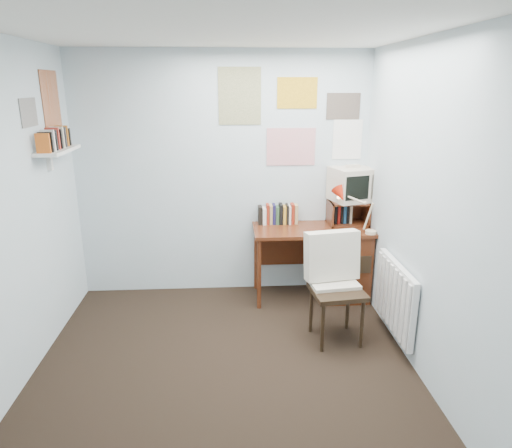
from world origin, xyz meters
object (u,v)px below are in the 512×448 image
Objects in this scene: desk_chair at (337,292)px; wall_shelf at (58,150)px; crt_tv at (352,183)px; desk_lamp at (372,214)px; desk at (337,260)px; radiator at (395,297)px; tv_riser at (348,213)px.

desk_chair is 2.68m from wall_shelf.
crt_tv is 2.80m from wall_shelf.
desk_lamp is 0.64× the size of wall_shelf.
radiator is at bearing -72.76° from desk.
desk_chair is 1.48× the size of wall_shelf.
crt_tv reaches higher than desk_lamp.
radiator is at bearing -80.72° from tv_riser.
desk_chair is 1.15× the size of radiator.
desk reaches higher than radiator.
wall_shelf reaches higher than desk_lamp.
crt_tv is at bearing 10.63° from wall_shelf.
crt_tv is 0.64× the size of wall_shelf.
wall_shelf is (-2.86, 0.55, 1.20)m from radiator.
desk is at bearing 8.40° from wall_shelf.
crt_tv is 0.49× the size of radiator.
tv_riser is at bearing 10.32° from wall_shelf.
desk is 1.94× the size of wall_shelf.
crt_tv is 1.32m from radiator.
wall_shelf reaches higher than desk_chair.
tv_riser reaches higher than desk.
tv_riser is 0.65× the size of wall_shelf.
crt_tv is at bearing 41.59° from desk.
radiator is at bearing -77.91° from desk_lamp.
desk_chair is 0.95m from desk_lamp.
wall_shelf is (-2.72, -0.51, 0.42)m from crt_tv.
crt_tv is at bearing 97.61° from radiator.
tv_riser is 0.31m from crt_tv.
desk_chair is at bearing -108.17° from tv_riser.
crt_tv is (0.15, 0.13, 0.79)m from desk.
wall_shelf is at bearing -169.68° from tv_riser.
wall_shelf reaches higher than desk.
wall_shelf is (-2.57, -0.38, 1.21)m from desk.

